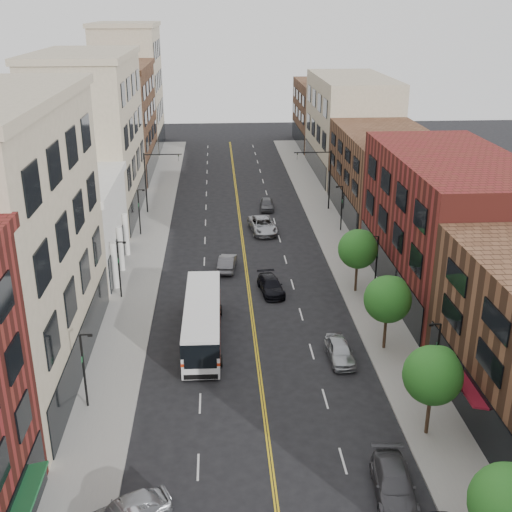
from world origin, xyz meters
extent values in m
plane|color=black|center=(0.00, 0.00, 0.00)|extent=(220.00, 220.00, 0.00)
cube|color=gray|center=(-10.00, 35.00, 0.07)|extent=(4.00, 110.00, 0.15)
cube|color=gray|center=(10.00, 35.00, 0.07)|extent=(4.00, 110.00, 0.15)
cube|color=silver|center=(-17.00, 31.00, 4.00)|extent=(10.00, 14.00, 8.00)
cube|color=tan|center=(-17.00, 48.00, 9.00)|extent=(10.00, 20.00, 18.00)
cube|color=brown|center=(-17.00, 68.00, 7.50)|extent=(10.00, 20.00, 15.00)
cube|color=tan|center=(-17.00, 86.00, 10.00)|extent=(10.00, 16.00, 20.00)
cube|color=maroon|center=(17.00, 24.00, 6.00)|extent=(10.00, 22.00, 12.00)
cube|color=brown|center=(17.00, 45.00, 5.00)|extent=(10.00, 20.00, 10.00)
cube|color=tan|center=(17.00, 66.00, 7.00)|extent=(10.00, 22.00, 14.00)
cube|color=brown|center=(17.00, 86.00, 5.50)|extent=(10.00, 18.00, 11.00)
sphere|color=#1B5F1C|center=(9.30, -6.00, 4.04)|extent=(3.40, 3.40, 3.40)
cylinder|color=black|center=(9.30, 4.00, 1.40)|extent=(0.22, 0.22, 2.50)
sphere|color=#1B5F1C|center=(9.30, 4.00, 4.04)|extent=(3.40, 3.40, 3.40)
sphere|color=#1B5F1C|center=(9.80, 4.40, 4.55)|extent=(2.04, 2.04, 2.04)
cylinder|color=black|center=(9.30, 14.00, 1.40)|extent=(0.22, 0.22, 2.50)
sphere|color=#1B5F1C|center=(9.30, 14.00, 4.04)|extent=(3.40, 3.40, 3.40)
sphere|color=#1B5F1C|center=(9.80, 14.40, 4.55)|extent=(2.04, 2.04, 2.04)
cylinder|color=black|center=(9.30, 24.00, 1.40)|extent=(0.22, 0.22, 2.50)
sphere|color=#1B5F1C|center=(9.30, 24.00, 4.04)|extent=(3.40, 3.40, 3.40)
sphere|color=#1B5F1C|center=(9.80, 24.40, 4.55)|extent=(2.04, 2.04, 2.04)
cylinder|color=black|center=(-11.00, 8.00, 2.65)|extent=(0.14, 0.14, 5.00)
cylinder|color=black|center=(-10.65, 8.00, 5.15)|extent=(0.70, 0.10, 0.10)
cube|color=black|center=(-10.40, 8.00, 5.10)|extent=(0.28, 0.14, 0.14)
cube|color=#19592D|center=(-11.00, 8.00, 3.55)|extent=(0.04, 0.55, 0.35)
cylinder|color=black|center=(-11.00, 24.00, 2.65)|extent=(0.14, 0.14, 5.00)
cylinder|color=black|center=(-10.65, 24.00, 5.15)|extent=(0.70, 0.10, 0.10)
cube|color=black|center=(-10.40, 24.00, 5.10)|extent=(0.28, 0.14, 0.14)
cube|color=#19592D|center=(-11.00, 24.00, 3.55)|extent=(0.04, 0.55, 0.35)
cylinder|color=black|center=(-11.00, 40.00, 2.65)|extent=(0.14, 0.14, 5.00)
cylinder|color=black|center=(-10.65, 40.00, 5.15)|extent=(0.70, 0.10, 0.10)
cube|color=black|center=(-10.40, 40.00, 5.10)|extent=(0.28, 0.14, 0.14)
cube|color=#19592D|center=(-11.00, 40.00, 3.55)|extent=(0.04, 0.55, 0.35)
cylinder|color=black|center=(11.00, 8.00, 2.65)|extent=(0.14, 0.14, 5.00)
cylinder|color=black|center=(10.65, 8.00, 5.15)|extent=(0.70, 0.10, 0.10)
cube|color=black|center=(10.40, 8.00, 5.10)|extent=(0.28, 0.14, 0.14)
cube|color=#19592D|center=(11.00, 8.00, 3.55)|extent=(0.04, 0.55, 0.35)
cylinder|color=black|center=(11.00, 24.00, 2.65)|extent=(0.14, 0.14, 5.00)
cylinder|color=black|center=(10.65, 24.00, 5.15)|extent=(0.70, 0.10, 0.10)
cube|color=black|center=(10.40, 24.00, 5.10)|extent=(0.28, 0.14, 0.14)
cube|color=#19592D|center=(11.00, 24.00, 3.55)|extent=(0.04, 0.55, 0.35)
cylinder|color=black|center=(11.00, 40.00, 2.65)|extent=(0.14, 0.14, 5.00)
cylinder|color=black|center=(10.65, 40.00, 5.15)|extent=(0.70, 0.10, 0.10)
cube|color=black|center=(10.40, 40.00, 5.10)|extent=(0.28, 0.14, 0.14)
cube|color=#19592D|center=(11.00, 40.00, 3.55)|extent=(0.04, 0.55, 0.35)
cylinder|color=black|center=(-11.00, 48.00, 3.75)|extent=(0.18, 0.18, 7.20)
cylinder|color=black|center=(-8.80, 48.00, 7.15)|extent=(4.40, 0.12, 0.12)
imported|color=black|center=(-7.00, 48.00, 6.75)|extent=(0.15, 0.18, 0.90)
cylinder|color=black|center=(11.00, 48.00, 3.75)|extent=(0.18, 0.18, 7.20)
cylinder|color=black|center=(8.80, 48.00, 7.15)|extent=(4.40, 0.12, 0.12)
imported|color=black|center=(7.00, 48.00, 6.75)|extent=(0.15, 0.18, 0.90)
cube|color=silver|center=(-3.91, 16.33, 1.63)|extent=(2.70, 11.89, 2.87)
cube|color=black|center=(-3.91, 16.33, 2.32)|extent=(2.74, 11.93, 1.04)
cube|color=red|center=(-3.91, 16.33, 1.33)|extent=(2.74, 11.93, 0.22)
cube|color=black|center=(-3.97, 10.38, 1.88)|extent=(2.18, 0.08, 1.58)
cylinder|color=black|center=(-5.25, 12.39, 0.47)|extent=(0.29, 0.95, 0.95)
cylinder|color=black|center=(-2.64, 12.36, 0.47)|extent=(0.29, 0.95, 0.95)
cylinder|color=black|center=(-5.17, 20.30, 0.47)|extent=(0.29, 0.95, 0.95)
cylinder|color=black|center=(-2.56, 20.27, 0.47)|extent=(0.29, 0.95, 0.95)
imported|color=#9C9EA3|center=(-7.31, -1.83, 0.73)|extent=(4.60, 3.37, 1.46)
imported|color=#434347|center=(6.06, -0.81, 0.72)|extent=(2.46, 5.12, 1.44)
imported|color=#A7AAAE|center=(5.80, 12.73, 0.73)|extent=(1.85, 4.32, 1.45)
imported|color=#525257|center=(-1.80, 29.84, 0.70)|extent=(2.01, 4.41, 1.40)
imported|color=black|center=(1.90, 24.40, 0.66)|extent=(2.44, 4.73, 1.31)
imported|color=#A3A5AA|center=(2.36, 40.35, 0.80)|extent=(3.34, 6.03, 1.60)
imported|color=#4F5054|center=(3.47, 48.59, 0.68)|extent=(1.84, 4.10, 1.37)
camera|label=1|loc=(-2.64, -26.46, 23.60)|focal=45.00mm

